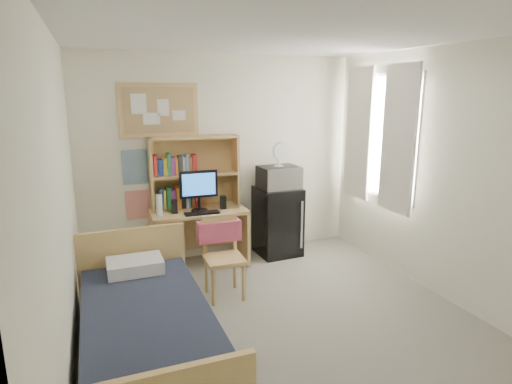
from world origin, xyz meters
name	(u,v)px	position (x,y,z in m)	size (l,w,h in m)	color
floor	(290,331)	(0.00, 0.00, -0.01)	(3.60, 4.20, 0.02)	gray
ceiling	(296,31)	(0.00, 0.00, 2.60)	(3.60, 4.20, 0.02)	white
wall_back	(222,158)	(0.00, 2.10, 1.30)	(3.60, 0.04, 2.60)	white
wall_left	(61,214)	(-1.80, 0.00, 1.30)	(0.04, 4.20, 2.60)	white
wall_right	(456,178)	(1.80, 0.00, 1.30)	(0.04, 4.20, 2.60)	white
window_unit	(379,136)	(1.75, 1.20, 1.60)	(0.10, 1.40, 1.70)	white
curtain_left	(398,140)	(1.72, 0.80, 1.60)	(0.04, 0.55, 1.70)	white
curtain_right	(358,134)	(1.72, 1.60, 1.60)	(0.04, 0.55, 1.70)	white
bulletin_board	(159,110)	(-0.78, 2.08, 1.92)	(0.94, 0.03, 0.64)	tan
poster_wave	(135,167)	(-1.10, 2.09, 1.25)	(0.30, 0.01, 0.42)	#245F93
poster_japan	(137,205)	(-1.10, 2.09, 0.78)	(0.28, 0.01, 0.36)	red
desk	(199,238)	(-0.41, 1.79, 0.36)	(1.16, 0.58, 0.72)	tan
desk_chair	(224,258)	(-0.36, 0.86, 0.43)	(0.43, 0.43, 0.86)	tan
mini_fridge	(277,221)	(0.67, 1.81, 0.45)	(0.53, 0.53, 0.91)	black
bed	(148,341)	(-1.28, -0.14, 0.27)	(0.97, 1.93, 0.53)	#1B2031
hutch	(195,172)	(-0.40, 1.94, 1.17)	(1.09, 0.28, 0.89)	tan
monitor	(199,191)	(-0.41, 1.73, 0.97)	(0.46, 0.04, 0.49)	black
keyboard	(202,213)	(-0.41, 1.59, 0.73)	(0.41, 0.13, 0.02)	black
speaker_left	(174,207)	(-0.71, 1.74, 0.80)	(0.07, 0.07, 0.16)	black
speaker_right	(223,202)	(-0.11, 1.72, 0.81)	(0.07, 0.07, 0.16)	black
water_bottle	(159,205)	(-0.89, 1.70, 0.85)	(0.07, 0.07, 0.25)	white
hoodie	(219,231)	(-0.36, 1.06, 0.67)	(0.47, 0.14, 0.22)	#CF4E72
microwave	(279,177)	(0.67, 1.79, 1.05)	(0.50, 0.38, 0.29)	#B6B6BB
desk_fan	(279,155)	(0.67, 1.79, 1.34)	(0.23, 0.23, 0.28)	white
pillow	(135,265)	(-1.28, 0.61, 0.59)	(0.49, 0.34, 0.12)	white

